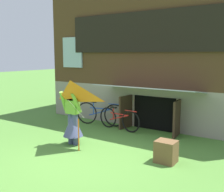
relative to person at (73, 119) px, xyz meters
name	(u,v)px	position (x,y,z in m)	size (l,w,h in m)	color
ground_plane	(86,156)	(0.81, -0.48, -0.69)	(60.00, 60.00, 0.00)	#4C7F33
log_house	(176,50)	(0.81, 5.10, 1.82)	(7.95, 6.29, 5.02)	gray
person	(73,119)	(0.00, 0.00, 0.00)	(0.61, 0.52, 1.63)	#474C75
kite	(71,98)	(0.42, -0.53, 0.65)	(1.04, 1.00, 1.66)	orange
bicycle_red	(119,119)	(0.24, 1.87, -0.34)	(1.56, 0.20, 0.72)	black
bicycle_blue	(100,114)	(-0.59, 2.03, -0.30)	(1.74, 0.41, 0.81)	black
wooden_crate	(166,152)	(2.52, 0.20, -0.45)	(0.44, 0.38, 0.49)	brown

